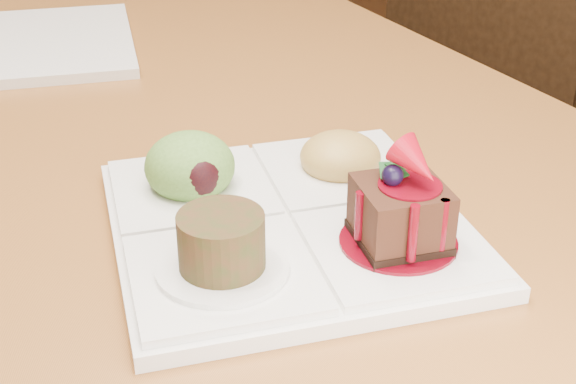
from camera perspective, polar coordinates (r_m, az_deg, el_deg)
name	(u,v)px	position (r m, az deg, el deg)	size (l,w,h in m)	color
dining_table	(3,97)	(1.09, -19.63, 6.36)	(1.00, 1.80, 0.75)	#965F26
chair_right	(438,95)	(1.44, 10.61, 6.80)	(0.51, 0.51, 0.96)	#321F10
sampler_plate	(284,208)	(0.60, -0.26, -1.11)	(0.30, 0.30, 0.10)	white
second_plate	(18,45)	(1.05, -18.65, 9.87)	(0.27, 0.27, 0.01)	white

